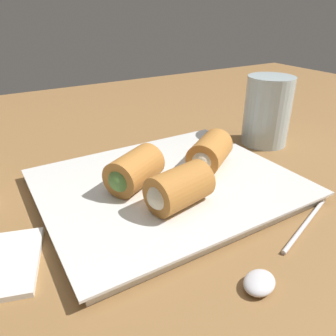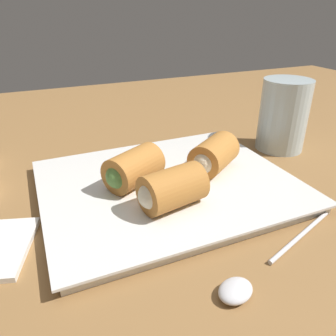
# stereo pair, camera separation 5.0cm
# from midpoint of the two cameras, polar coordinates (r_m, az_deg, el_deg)

# --- Properties ---
(table_surface) EXTENTS (1.80, 1.40, 0.02)m
(table_surface) POSITION_cam_midpoint_polar(r_m,az_deg,el_deg) (0.45, 2.39, -4.92)
(table_surface) COLOR olive
(table_surface) RESTS_ON ground
(serving_plate) EXTENTS (0.33, 0.27, 0.01)m
(serving_plate) POSITION_cam_midpoint_polar(r_m,az_deg,el_deg) (0.44, -3.24, -3.14)
(serving_plate) COLOR silver
(serving_plate) RESTS_ON table_surface
(roll_front_left) EXTENTS (0.09, 0.08, 0.05)m
(roll_front_left) POSITION_cam_midpoint_polar(r_m,az_deg,el_deg) (0.42, -9.59, -0.65)
(roll_front_left) COLOR #B77533
(roll_front_left) RESTS_ON serving_plate
(roll_front_right) EXTENTS (0.08, 0.06, 0.05)m
(roll_front_right) POSITION_cam_midpoint_polar(r_m,az_deg,el_deg) (0.37, -2.30, -3.76)
(roll_front_right) COLOR #B77533
(roll_front_right) RESTS_ON serving_plate
(roll_back_left) EXTENTS (0.09, 0.08, 0.05)m
(roll_back_left) POSITION_cam_midpoint_polar(r_m,az_deg,el_deg) (0.46, 4.10, 2.50)
(roll_back_left) COLOR #B77533
(roll_back_left) RESTS_ON serving_plate
(spoon) EXTENTS (0.19, 0.08, 0.01)m
(spoon) POSITION_cam_midpoint_polar(r_m,az_deg,el_deg) (0.33, 13.34, -16.63)
(spoon) COLOR silver
(spoon) RESTS_ON table_surface
(drinking_glass) EXTENTS (0.08, 0.08, 0.12)m
(drinking_glass) POSITION_cam_midpoint_polar(r_m,az_deg,el_deg) (0.60, 14.60, 9.54)
(drinking_glass) COLOR silver
(drinking_glass) RESTS_ON table_surface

